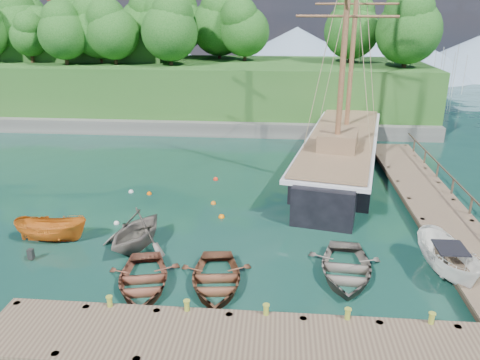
% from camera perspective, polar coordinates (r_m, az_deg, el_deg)
% --- Properties ---
extents(ground, '(160.00, 160.00, 0.00)m').
position_cam_1_polar(ground, '(22.95, -1.46, -9.47)').
color(ground, '#0F3327').
rests_on(ground, ground).
extents(dock_near, '(20.00, 3.20, 1.10)m').
position_cam_1_polar(dock_near, '(17.23, 3.01, -19.26)').
color(dock_near, brown).
rests_on(dock_near, ground).
extents(dock_east, '(3.20, 24.00, 1.10)m').
position_cam_1_polar(dock_east, '(30.37, 22.23, -2.43)').
color(dock_east, brown).
rests_on(dock_east, ground).
extents(bollard_0, '(0.26, 0.26, 0.45)m').
position_cam_1_polar(bollard_0, '(19.63, -15.38, -16.05)').
color(bollard_0, olive).
rests_on(bollard_0, ground).
extents(bollard_1, '(0.26, 0.26, 0.45)m').
position_cam_1_polar(bollard_1, '(18.88, -6.40, -16.98)').
color(bollard_1, olive).
rests_on(bollard_1, ground).
extents(bollard_2, '(0.26, 0.26, 0.45)m').
position_cam_1_polar(bollard_2, '(18.60, 3.15, -17.54)').
color(bollard_2, olive).
rests_on(bollard_2, ground).
extents(bollard_3, '(0.26, 0.26, 0.45)m').
position_cam_1_polar(bollard_3, '(18.79, 12.79, -17.64)').
color(bollard_3, olive).
rests_on(bollard_3, ground).
extents(bollard_4, '(0.26, 0.26, 0.45)m').
position_cam_1_polar(bollard_4, '(19.45, 21.99, -17.30)').
color(bollard_4, olive).
rests_on(bollard_4, ground).
extents(rowboat_0, '(4.12, 5.11, 0.94)m').
position_cam_1_polar(rowboat_0, '(21.23, -11.74, -12.65)').
color(rowboat_0, brown).
rests_on(rowboat_0, ground).
extents(rowboat_1, '(4.54, 4.92, 2.16)m').
position_cam_1_polar(rowboat_1, '(24.45, -12.43, -7.99)').
color(rowboat_1, '#615950').
rests_on(rowboat_1, ground).
extents(rowboat_2, '(3.74, 4.89, 0.95)m').
position_cam_1_polar(rowboat_2, '(20.89, -2.99, -12.79)').
color(rowboat_2, brown).
rests_on(rowboat_2, ground).
extents(rowboat_3, '(3.85, 5.10, 1.00)m').
position_cam_1_polar(rowboat_3, '(22.07, 12.66, -11.34)').
color(rowboat_3, '#605950').
rests_on(rowboat_3, ground).
extents(motorboat_orange, '(3.87, 1.48, 1.49)m').
position_cam_1_polar(motorboat_orange, '(26.33, -21.82, -6.91)').
color(motorboat_orange, '#CD6819').
rests_on(motorboat_orange, ground).
extents(cabin_boat_white, '(2.50, 4.95, 1.83)m').
position_cam_1_polar(cabin_boat_white, '(23.50, 23.80, -10.63)').
color(cabin_boat_white, white).
rests_on(cabin_boat_white, ground).
extents(schooner, '(8.89, 26.91, 19.85)m').
position_cam_1_polar(schooner, '(35.23, 12.13, 2.87)').
color(schooner, black).
rests_on(schooner, ground).
extents(mooring_buoy_0, '(0.31, 0.31, 0.31)m').
position_cam_1_polar(mooring_buoy_0, '(27.19, -14.81, -5.19)').
color(mooring_buoy_0, silver).
rests_on(mooring_buoy_0, ground).
extents(mooring_buoy_1, '(0.32, 0.32, 0.32)m').
position_cam_1_polar(mooring_buoy_1, '(28.92, -3.26, -2.92)').
color(mooring_buoy_1, '#D36611').
rests_on(mooring_buoy_1, ground).
extents(mooring_buoy_2, '(0.36, 0.36, 0.36)m').
position_cam_1_polar(mooring_buoy_2, '(27.09, -2.26, -4.58)').
color(mooring_buoy_2, orange).
rests_on(mooring_buoy_2, ground).
extents(mooring_buoy_3, '(0.27, 0.27, 0.27)m').
position_cam_1_polar(mooring_buoy_3, '(30.06, 8.17, -2.17)').
color(mooring_buoy_3, silver).
rests_on(mooring_buoy_3, ground).
extents(mooring_buoy_4, '(0.31, 0.31, 0.31)m').
position_cam_1_polar(mooring_buoy_4, '(30.91, -11.01, -1.71)').
color(mooring_buoy_4, '#E65300').
rests_on(mooring_buoy_4, ground).
extents(mooring_buoy_5, '(0.35, 0.35, 0.35)m').
position_cam_1_polar(mooring_buoy_5, '(32.89, -2.98, 0.03)').
color(mooring_buoy_5, red).
rests_on(mooring_buoy_5, ground).
extents(mooring_buoy_6, '(0.32, 0.32, 0.32)m').
position_cam_1_polar(mooring_buoy_6, '(31.47, -13.14, -1.47)').
color(mooring_buoy_6, silver).
rests_on(mooring_buoy_6, ground).
extents(headland, '(51.00, 19.31, 12.90)m').
position_cam_1_polar(headland, '(53.66, -11.85, 13.66)').
color(headland, '#474744').
rests_on(headland, ground).
extents(distant_ridge, '(117.00, 40.00, 10.00)m').
position_cam_1_polar(distant_ridge, '(90.08, 6.45, 15.74)').
color(distant_ridge, '#728CA5').
rests_on(distant_ridge, ground).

